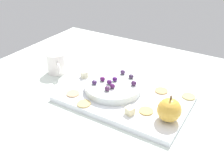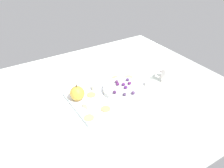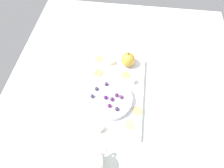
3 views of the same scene
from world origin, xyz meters
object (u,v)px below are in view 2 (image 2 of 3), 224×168
(grape_7, at_px, (118,84))
(cracker_1, at_px, (91,95))
(grape_0, at_px, (126,87))
(grape_6, at_px, (133,93))
(serving_dish, at_px, (123,89))
(cracker_2, at_px, (89,118))
(cracker_3, at_px, (106,109))
(cup, at_px, (168,75))
(grape_2, at_px, (123,84))
(grape_1, at_px, (116,81))
(cheese_cube_0, at_px, (147,83))
(cheese_cube_1, at_px, (87,105))
(apple_whole, at_px, (77,93))
(cracker_4, at_px, (116,78))
(grape_8, at_px, (115,92))
(platter, at_px, (114,95))
(cheese_cube_2, at_px, (94,87))
(cracker_0, at_px, (129,77))
(grape_5, at_px, (125,94))
(grape_4, at_px, (128,80))
(grape_3, at_px, (130,83))

(grape_7, bearing_deg, cracker_1, -11.31)
(grape_0, height_order, grape_6, grape_6)
(serving_dish, bearing_deg, cracker_2, 20.96)
(cracker_3, bearing_deg, cup, -172.77)
(grape_2, bearing_deg, grape_1, -69.59)
(cheese_cube_0, height_order, cheese_cube_1, same)
(serving_dish, height_order, cracker_1, serving_dish)
(apple_whole, height_order, cheese_cube_0, apple_whole)
(cracker_4, distance_m, grape_8, 0.17)
(platter, bearing_deg, grape_6, 122.28)
(cheese_cube_2, relative_size, cracker_1, 0.54)
(cracker_0, xyz_separation_m, grape_5, (0.13, 0.15, 0.03))
(cheese_cube_1, bearing_deg, grape_0, -179.40)
(platter, bearing_deg, cheese_cube_2, -52.20)
(platter, distance_m, grape_4, 0.10)
(grape_0, bearing_deg, grape_4, -132.06)
(cheese_cube_0, relative_size, grape_1, 1.29)
(cracker_1, relative_size, cracker_3, 1.00)
(apple_whole, relative_size, cup, 0.73)
(cheese_cube_2, xyz_separation_m, grape_3, (-0.14, 0.08, 0.02))
(cheese_cube_1, relative_size, grape_7, 1.29)
(serving_dish, bearing_deg, cracker_3, 27.81)
(cracker_1, relative_size, grape_7, 2.41)
(serving_dish, height_order, apple_whole, apple_whole)
(apple_whole, height_order, cracker_4, apple_whole)
(cracker_1, height_order, grape_6, grape_6)
(grape_5, xyz_separation_m, grape_6, (-0.04, 0.01, 0.00))
(platter, xyz_separation_m, cracker_4, (-0.08, -0.10, 0.01))
(cracker_0, bearing_deg, grape_2, 41.91)
(cheese_cube_0, relative_size, cracker_3, 0.54)
(cracker_3, xyz_separation_m, grape_7, (-0.12, -0.10, 0.03))
(serving_dish, relative_size, grape_3, 10.82)
(cheese_cube_0, xyz_separation_m, cracker_0, (0.03, -0.11, -0.01))
(cheese_cube_0, xyz_separation_m, cheese_cube_1, (0.32, -0.00, 0.00))
(cracker_1, distance_m, grape_0, 0.16)
(platter, distance_m, grape_3, 0.09)
(platter, height_order, grape_8, grape_8)
(apple_whole, height_order, cup, apple_whole)
(cracker_0, bearing_deg, grape_1, 20.40)
(cracker_3, distance_m, grape_2, 0.17)
(apple_whole, relative_size, grape_1, 3.86)
(grape_3, xyz_separation_m, grape_7, (0.05, -0.02, 0.00))
(apple_whole, xyz_separation_m, cracker_1, (-0.07, 0.00, -0.03))
(grape_6, bearing_deg, cup, -169.01)
(cheese_cube_0, distance_m, grape_6, 0.13)
(platter, relative_size, cracker_3, 9.64)
(cracker_2, xyz_separation_m, grape_3, (-0.26, -0.09, 0.03))
(cracker_0, bearing_deg, cheese_cube_1, 19.82)
(grape_1, relative_size, grape_4, 1.00)
(grape_4, bearing_deg, grape_3, 71.36)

